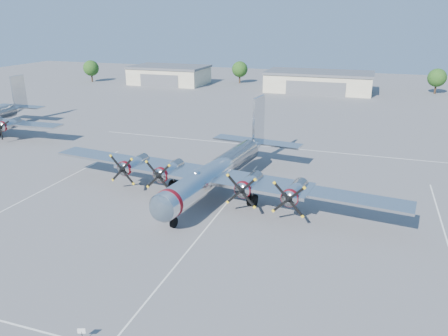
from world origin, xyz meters
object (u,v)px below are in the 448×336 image
(hangar_west, at_px, (169,75))
(tree_east, at_px, (437,78))
(hangar_center, at_px, (319,81))
(tree_far_west, at_px, (91,68))
(main_bomber_b29, at_px, (219,192))
(tree_west, at_px, (240,69))
(info_placard, at_px, (82,332))

(hangar_west, xyz_separation_m, tree_east, (75.00, 6.04, 1.51))
(hangar_west, distance_m, tree_east, 75.26)
(hangar_center, height_order, tree_east, tree_east)
(tree_far_west, distance_m, main_bomber_b29, 100.40)
(tree_west, height_order, main_bomber_b29, tree_west)
(tree_west, height_order, tree_east, same)
(hangar_center, distance_m, main_bomber_b29, 77.65)
(tree_far_west, height_order, tree_west, same)
(info_placard, bearing_deg, tree_west, 81.97)
(tree_far_west, bearing_deg, tree_west, 14.93)
(hangar_center, bearing_deg, tree_east, 11.38)
(tree_west, bearing_deg, tree_far_west, -165.07)
(tree_far_west, bearing_deg, info_placard, -55.71)
(info_placard, bearing_deg, hangar_center, 69.26)
(hangar_center, distance_m, tree_east, 30.64)
(tree_west, relative_size, info_placard, 6.80)
(hangar_center, distance_m, tree_west, 26.30)
(info_placard, bearing_deg, tree_east, 54.12)
(hangar_west, xyz_separation_m, tree_west, (20.00, 8.04, 1.51))
(tree_west, bearing_deg, main_bomber_b29, -74.88)
(tree_west, relative_size, main_bomber_b29, 0.16)
(hangar_center, height_order, tree_west, tree_west)
(hangar_center, bearing_deg, main_bomber_b29, -91.38)
(hangar_west, distance_m, main_bomber_b29, 88.81)
(tree_far_west, relative_size, tree_east, 1.00)
(tree_west, relative_size, tree_east, 1.00)
(tree_far_west, distance_m, info_placard, 120.94)
(hangar_west, height_order, info_placard, hangar_west)
(hangar_center, distance_m, info_placard, 103.88)
(tree_west, bearing_deg, hangar_center, -17.82)
(tree_west, distance_m, info_placard, 114.29)
(hangar_west, xyz_separation_m, tree_far_west, (-25.00, -3.96, 1.51))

